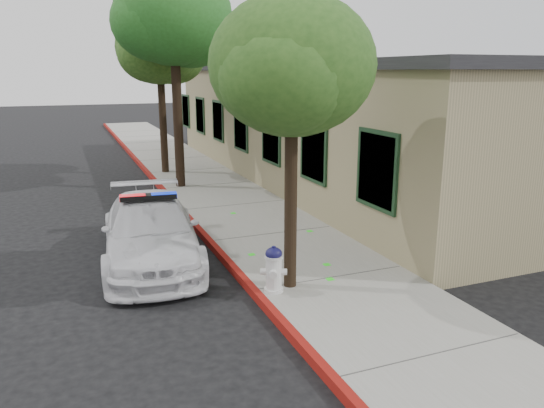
{
  "coord_description": "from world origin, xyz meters",
  "views": [
    {
      "loc": [
        -2.9,
        -8.2,
        3.97
      ],
      "look_at": [
        1.08,
        1.71,
        1.24
      ],
      "focal_mm": 34.41,
      "sensor_mm": 36.0,
      "label": 1
    }
  ],
  "objects": [
    {
      "name": "clapboard_building",
      "position": [
        6.69,
        9.0,
        2.13
      ],
      "size": [
        7.3,
        20.89,
        4.24
      ],
      "color": "#9B8E65",
      "rests_on": "ground"
    },
    {
      "name": "street_tree_far",
      "position": [
        0.74,
        11.96,
        4.68
      ],
      "size": [
        3.34,
        3.2,
        6.03
      ],
      "rotation": [
        0.0,
        0.0,
        0.03
      ],
      "color": "black",
      "rests_on": "sidewalk"
    },
    {
      "name": "fire_hydrant",
      "position": [
        0.35,
        -0.19,
        0.57
      ],
      "size": [
        0.48,
        0.42,
        0.84
      ],
      "rotation": [
        0.0,
        0.0,
        -0.43
      ],
      "color": "silver",
      "rests_on": "sidewalk"
    },
    {
      "name": "street_tree_mid",
      "position": [
        0.73,
        9.23,
        5.54
      ],
      "size": [
        4.07,
        3.74,
        7.14
      ],
      "rotation": [
        0.0,
        0.0,
        -0.32
      ],
      "color": "black",
      "rests_on": "sidewalk"
    },
    {
      "name": "police_car",
      "position": [
        -1.37,
        2.53,
        0.69
      ],
      "size": [
        2.42,
        4.92,
        1.49
      ],
      "rotation": [
        0.0,
        0.0,
        -0.11
      ],
      "color": "silver",
      "rests_on": "ground"
    },
    {
      "name": "sidewalk",
      "position": [
        1.6,
        3.0,
        0.07
      ],
      "size": [
        3.2,
        60.0,
        0.15
      ],
      "primitive_type": "cube",
      "color": "gray",
      "rests_on": "ground"
    },
    {
      "name": "red_curb",
      "position": [
        0.06,
        3.0,
        0.08
      ],
      "size": [
        0.14,
        60.0,
        0.16
      ],
      "primitive_type": "cube",
      "color": "maroon",
      "rests_on": "ground"
    },
    {
      "name": "street_tree_near",
      "position": [
        0.74,
        -0.06,
        3.95
      ],
      "size": [
        2.79,
        2.84,
        5.1
      ],
      "rotation": [
        0.0,
        0.0,
        0.26
      ],
      "color": "black",
      "rests_on": "sidewalk"
    },
    {
      "name": "ground",
      "position": [
        0.0,
        0.0,
        0.0
      ],
      "size": [
        120.0,
        120.0,
        0.0
      ],
      "primitive_type": "plane",
      "color": "black",
      "rests_on": "ground"
    }
  ]
}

